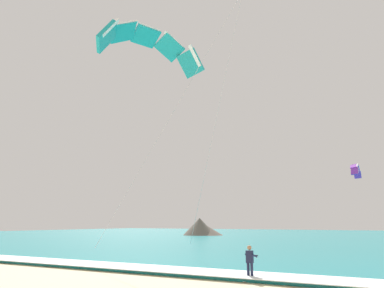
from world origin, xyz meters
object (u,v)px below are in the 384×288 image
Objects in this scene: surfboard at (250,280)px; kitesurfer at (250,261)px; kite_distant at (356,169)px; kite_primary at (149,43)px.

kitesurfer is at bearing 80.97° from surfboard.
kitesurfer is 36.45m from kite_distant.
kite_distant is (2.71, 35.27, 9.77)m from surfboard.
surfboard is at bearing -94.40° from kite_distant.
surfboard is at bearing -24.95° from kite_primary.
kite_primary is at bearing 155.15° from kitesurfer.
kite_distant is at bearing 68.08° from kite_primary.
kite_primary is at bearing -111.92° from kite_distant.
kite_primary is (-9.67, 4.48, 16.24)m from kitesurfer.
kite_distant reaches higher than kitesurfer.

